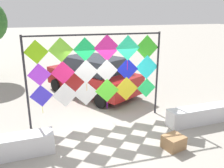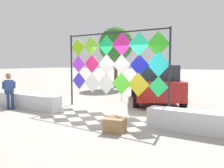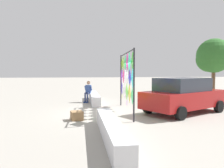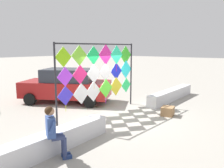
{
  "view_description": "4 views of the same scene",
  "coord_description": "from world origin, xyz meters",
  "px_view_note": "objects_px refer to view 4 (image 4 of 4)",
  "views": [
    {
      "loc": [
        -2.27,
        -6.28,
        3.67
      ],
      "look_at": [
        0.03,
        0.21,
        1.57
      ],
      "focal_mm": 37.52,
      "sensor_mm": 36.0,
      "label": 1
    },
    {
      "loc": [
        4.53,
        -6.84,
        1.87
      ],
      "look_at": [
        0.12,
        0.4,
        1.11
      ],
      "focal_mm": 38.33,
      "sensor_mm": 36.0,
      "label": 2
    },
    {
      "loc": [
        11.06,
        -1.24,
        2.13
      ],
      "look_at": [
        -0.45,
        0.39,
        1.44
      ],
      "focal_mm": 36.3,
      "sensor_mm": 36.0,
      "label": 3
    },
    {
      "loc": [
        -7.68,
        -5.27,
        2.86
      ],
      "look_at": [
        -0.62,
        0.12,
        1.45
      ],
      "focal_mm": 37.05,
      "sensor_mm": 36.0,
      "label": 4
    }
  ],
  "objects_px": {
    "parked_car": "(67,85)",
    "cardboard_box_large": "(168,111)",
    "seated_vendor": "(54,129)",
    "kite_display_rack": "(101,71)"
  },
  "relations": [
    {
      "from": "parked_car",
      "to": "cardboard_box_large",
      "type": "height_order",
      "value": "parked_car"
    },
    {
      "from": "seated_vendor",
      "to": "cardboard_box_large",
      "type": "height_order",
      "value": "seated_vendor"
    },
    {
      "from": "kite_display_rack",
      "to": "seated_vendor",
      "type": "bearing_deg",
      "value": -155.52
    },
    {
      "from": "kite_display_rack",
      "to": "parked_car",
      "type": "bearing_deg",
      "value": 78.52
    },
    {
      "from": "seated_vendor",
      "to": "cardboard_box_large",
      "type": "bearing_deg",
      "value": -6.95
    },
    {
      "from": "kite_display_rack",
      "to": "seated_vendor",
      "type": "distance_m",
      "value": 4.49
    },
    {
      "from": "parked_car",
      "to": "cardboard_box_large",
      "type": "xyz_separation_m",
      "value": [
        0.9,
        -5.28,
        -0.7
      ]
    },
    {
      "from": "seated_vendor",
      "to": "cardboard_box_large",
      "type": "relative_size",
      "value": 2.6
    },
    {
      "from": "kite_display_rack",
      "to": "cardboard_box_large",
      "type": "height_order",
      "value": "kite_display_rack"
    },
    {
      "from": "cardboard_box_large",
      "to": "parked_car",
      "type": "bearing_deg",
      "value": 99.67
    }
  ]
}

